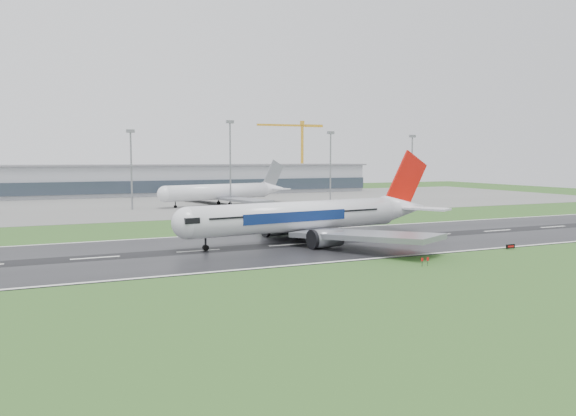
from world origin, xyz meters
name	(u,v)px	position (x,y,z in m)	size (l,w,h in m)	color
ground	(288,245)	(0.00, 0.00, 0.00)	(520.00, 520.00, 0.00)	#29521E
runway	(288,245)	(0.00, 0.00, 0.05)	(400.00, 45.00, 0.10)	black
apron	(170,203)	(0.00, 125.00, 0.04)	(400.00, 130.00, 0.08)	slate
terminal	(146,180)	(0.00, 185.00, 7.50)	(240.00, 36.00, 15.00)	#94979F
main_airliner	(315,197)	(8.07, 3.09, 10.08)	(67.58, 64.36, 19.95)	white
parked_airliner	(223,183)	(17.61, 106.01, 8.86)	(59.88, 55.75, 17.55)	white
tower_crane	(302,155)	(96.90, 200.00, 20.95)	(42.23, 2.30, 41.89)	gold
runway_sign	(510,247)	(40.56, -23.58, 0.52)	(2.30, 0.26, 1.04)	black
floodmast_2	(131,171)	(-19.07, 100.00, 14.13)	(0.64, 0.64, 28.26)	gray
floodmast_3	(230,165)	(18.91, 100.00, 16.30)	(0.64, 0.64, 32.61)	gray
floodmast_4	(330,169)	(63.50, 100.00, 14.59)	(0.64, 0.64, 29.17)	gray
floodmast_5	(412,169)	(105.44, 100.00, 14.19)	(0.64, 0.64, 28.38)	gray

